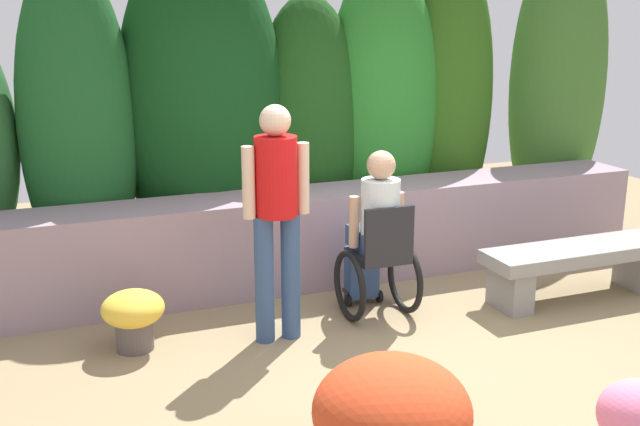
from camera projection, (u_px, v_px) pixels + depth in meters
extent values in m
plane|color=#8E7A58|center=(417.00, 368.00, 5.12)|extent=(11.53, 11.53, 0.00)
cube|color=gray|center=(319.00, 236.00, 6.68)|extent=(6.29, 0.59, 0.82)
ellipsoid|color=#1A5322|center=(78.00, 127.00, 6.31)|extent=(0.96, 0.68, 2.80)
ellipsoid|color=#0F3C14|center=(202.00, 107.00, 6.77)|extent=(1.50, 1.05, 3.00)
ellipsoid|color=#194615|center=(308.00, 129.00, 7.19)|extent=(1.08, 0.76, 2.49)
ellipsoid|color=#277926|center=(382.00, 107.00, 7.40)|extent=(1.16, 0.81, 2.84)
ellipsoid|color=#2C5C17|center=(447.00, 98.00, 7.68)|extent=(0.98, 0.69, 2.95)
ellipsoid|color=#3B6C29|center=(558.00, 83.00, 8.06)|extent=(1.11, 0.78, 3.17)
cube|color=gray|center=(510.00, 288.00, 6.10)|extent=(0.20, 0.39, 0.35)
cube|color=gray|center=(638.00, 269.00, 6.56)|extent=(0.20, 0.39, 0.35)
cube|color=gray|center=(579.00, 252.00, 6.27)|extent=(1.67, 0.46, 0.11)
cube|color=black|center=(378.00, 255.00, 5.88)|extent=(0.40, 0.40, 0.06)
cube|color=black|center=(389.00, 233.00, 5.65)|extent=(0.40, 0.04, 0.40)
cube|color=black|center=(360.00, 290.00, 6.27)|extent=(0.28, 0.12, 0.03)
torus|color=black|center=(349.00, 286.00, 5.85)|extent=(0.05, 0.56, 0.56)
torus|color=black|center=(405.00, 278.00, 6.02)|extent=(0.05, 0.56, 0.56)
cylinder|color=black|center=(348.00, 301.00, 6.17)|extent=(0.03, 0.10, 0.10)
cylinder|color=black|center=(379.00, 296.00, 6.27)|extent=(0.03, 0.10, 0.10)
cube|color=#2F497A|center=(373.00, 238.00, 5.94)|extent=(0.30, 0.40, 0.16)
cube|color=#2F497A|center=(362.00, 272.00, 6.21)|extent=(0.26, 0.14, 0.43)
cylinder|color=silver|center=(380.00, 211.00, 5.76)|extent=(0.30, 0.30, 0.50)
cylinder|color=tan|center=(354.00, 222.00, 5.77)|extent=(0.08, 0.08, 0.40)
cylinder|color=tan|center=(399.00, 217.00, 5.91)|extent=(0.08, 0.08, 0.40)
sphere|color=tan|center=(381.00, 165.00, 5.67)|extent=(0.22, 0.22, 0.22)
cylinder|color=#324C75|center=(264.00, 280.00, 5.43)|extent=(0.14, 0.14, 0.94)
cylinder|color=#324C75|center=(291.00, 276.00, 5.50)|extent=(0.14, 0.14, 0.94)
cylinder|color=red|center=(276.00, 176.00, 5.27)|extent=(0.30, 0.30, 0.56)
cylinder|color=beige|center=(248.00, 183.00, 5.21)|extent=(0.09, 0.09, 0.51)
cylinder|color=beige|center=(303.00, 178.00, 5.35)|extent=(0.09, 0.09, 0.51)
sphere|color=beige|center=(275.00, 120.00, 5.17)|extent=(0.22, 0.22, 0.22)
ellipsoid|color=#174824|center=(640.00, 426.00, 3.84)|extent=(0.35, 0.35, 0.13)
cylinder|color=#574D4B|center=(135.00, 333.00, 5.38)|extent=(0.26, 0.26, 0.24)
ellipsoid|color=#3D7337|center=(133.00, 313.00, 5.34)|extent=(0.29, 0.29, 0.09)
ellipsoid|color=yellow|center=(133.00, 308.00, 5.33)|extent=(0.44, 0.44, 0.25)
ellipsoid|color=#335F28|center=(391.00, 426.00, 3.80)|extent=(0.48, 0.48, 0.19)
ellipsoid|color=red|center=(392.00, 411.00, 3.78)|extent=(0.80, 0.80, 0.54)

